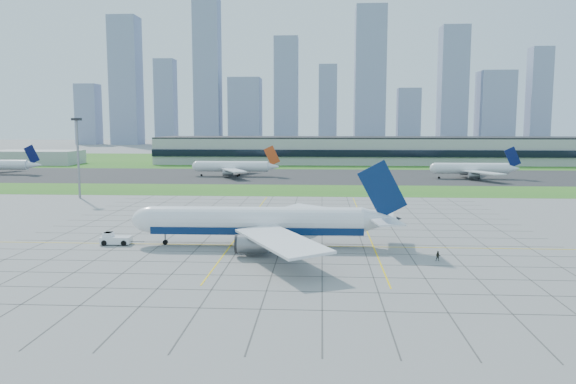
% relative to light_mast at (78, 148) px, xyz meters
% --- Properties ---
extents(ground, '(1400.00, 1400.00, 0.00)m').
position_rel_light_mast_xyz_m(ground, '(70.00, -65.00, -16.18)').
color(ground, gray).
rests_on(ground, ground).
extents(grass_median, '(700.00, 35.00, 0.04)m').
position_rel_light_mast_xyz_m(grass_median, '(70.00, 25.00, -16.16)').
color(grass_median, '#2B6C1E').
rests_on(grass_median, ground).
extents(asphalt_taxiway, '(700.00, 75.00, 0.04)m').
position_rel_light_mast_xyz_m(asphalt_taxiway, '(70.00, 80.00, -16.15)').
color(asphalt_taxiway, '#383838').
rests_on(asphalt_taxiway, ground).
extents(grass_far, '(700.00, 145.00, 0.04)m').
position_rel_light_mast_xyz_m(grass_far, '(70.00, 190.00, -16.16)').
color(grass_far, '#2B6C1E').
rests_on(grass_far, ground).
extents(apron_markings, '(120.00, 130.00, 0.03)m').
position_rel_light_mast_xyz_m(apron_markings, '(70.43, -53.91, -16.17)').
color(apron_markings, '#474744').
rests_on(apron_markings, ground).
extents(terminal, '(260.00, 43.00, 15.80)m').
position_rel_light_mast_xyz_m(terminal, '(110.00, 164.87, -8.29)').
color(terminal, '#B7B7B2').
rests_on(terminal, ground).
extents(service_block, '(50.00, 25.00, 8.00)m').
position_rel_light_mast_xyz_m(service_block, '(-90.00, 145.00, -12.18)').
color(service_block, '#B7B7B2').
rests_on(service_block, ground).
extents(light_mast, '(2.50, 2.50, 25.60)m').
position_rel_light_mast_xyz_m(light_mast, '(0.00, 0.00, 0.00)').
color(light_mast, gray).
rests_on(light_mast, ground).
extents(city_skyline, '(523.00, 32.40, 160.00)m').
position_rel_light_mast_xyz_m(city_skyline, '(61.29, 455.00, 42.91)').
color(city_skyline, '#8692B0').
rests_on(city_skyline, ground).
extents(airliner, '(54.03, 54.76, 17.01)m').
position_rel_light_mast_xyz_m(airliner, '(65.67, -67.05, -11.53)').
color(airliner, white).
rests_on(airliner, ground).
extents(pushback_tug, '(8.65, 3.13, 2.40)m').
position_rel_light_mast_xyz_m(pushback_tug, '(36.79, -67.67, -15.11)').
color(pushback_tug, white).
rests_on(pushback_tug, ground).
extents(crew_near, '(0.56, 0.76, 1.93)m').
position_rel_light_mast_xyz_m(crew_near, '(34.03, -66.23, -15.22)').
color(crew_near, black).
rests_on(crew_near, ground).
extents(crew_far, '(0.97, 0.82, 1.77)m').
position_rel_light_mast_xyz_m(crew_far, '(98.22, -77.69, -15.29)').
color(crew_far, black).
rests_on(crew_far, ground).
extents(distant_jet_1, '(37.75, 42.66, 14.08)m').
position_rel_light_mast_xyz_m(distant_jet_1, '(38.06, 76.58, -11.70)').
color(distant_jet_1, white).
rests_on(distant_jet_1, ground).
extents(distant_jet_2, '(36.38, 42.66, 14.08)m').
position_rel_light_mast_xyz_m(distant_jet_2, '(143.19, 71.62, -11.70)').
color(distant_jet_2, white).
rests_on(distant_jet_2, ground).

